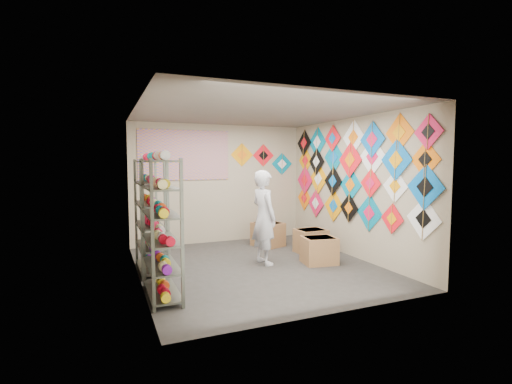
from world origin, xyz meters
name	(u,v)px	position (x,y,z in m)	size (l,w,h in m)	color
ground	(257,266)	(0.00, 0.00, 0.00)	(4.50, 4.50, 0.00)	#302D2A
room_walls	(257,174)	(0.00, 0.00, 1.64)	(4.50, 4.50, 4.50)	tan
shelf_rack_front	(161,228)	(-1.78, -0.85, 0.95)	(0.40, 1.10, 1.90)	#4C5147
shelf_rack_back	(150,216)	(-1.78, 0.45, 0.95)	(0.40, 1.10, 1.90)	#4C5147
string_spools	(155,215)	(-1.78, -0.20, 1.05)	(0.12, 2.36, 0.12)	#FA1B48
kite_wall_display	(350,172)	(1.98, 0.04, 1.65)	(0.06, 4.29, 2.09)	white
back_wall_kites	(263,158)	(1.08, 2.24, 1.94)	(1.60, 0.02, 0.76)	orange
poster	(185,155)	(-0.80, 2.23, 2.00)	(2.00, 0.01, 1.10)	#7753B4
shopkeeper	(264,217)	(0.18, 0.12, 0.85)	(0.49, 0.67, 1.70)	silver
carton_a	(319,250)	(1.12, -0.26, 0.24)	(0.58, 0.48, 0.48)	olive
carton_b	(311,241)	(1.40, 0.50, 0.24)	(0.58, 0.48, 0.48)	olive
carton_c	(268,234)	(0.84, 1.39, 0.26)	(0.54, 0.59, 0.52)	olive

